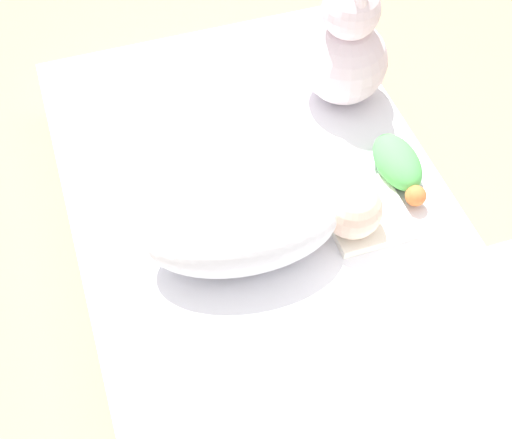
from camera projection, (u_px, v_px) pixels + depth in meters
name	position (u px, v px, depth m)	size (l,w,h in m)	color
ground_plane	(267.00, 267.00, 1.69)	(12.00, 12.00, 0.00)	#9E8466
bed_mattress	(267.00, 243.00, 1.62)	(1.33, 0.82, 0.19)	white
burp_cloth	(365.00, 214.00, 1.53)	(0.18, 0.17, 0.02)	white
swaddled_baby	(257.00, 225.00, 1.43)	(0.24, 0.50, 0.16)	white
pillow	(490.00, 352.00, 1.29)	(0.36, 0.35, 0.10)	white
bunny_plush	(346.00, 50.00, 1.67)	(0.21, 0.21, 0.36)	silver
turtle_plush	(399.00, 165.00, 1.58)	(0.20, 0.09, 0.08)	#51B756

